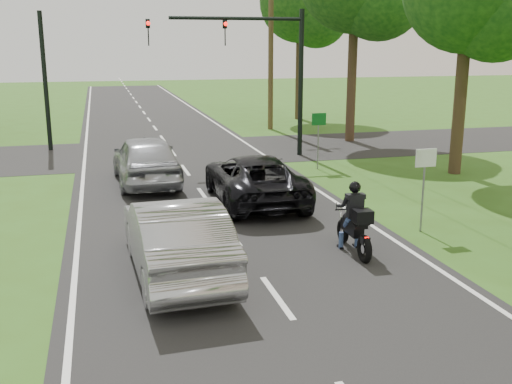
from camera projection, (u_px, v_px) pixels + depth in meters
ground at (277, 298)px, 11.21m from camera, size 140.00×140.00×0.00m
road at (194, 182)px, 20.59m from camera, size 8.00×100.00×0.01m
cross_road at (172, 152)px, 26.23m from camera, size 60.00×7.00×0.01m
motorcycle_rider at (355, 225)px, 13.46m from camera, size 0.55×1.95×1.68m
dark_suv at (254, 179)px, 17.78m from camera, size 2.52×5.23×1.44m
silver_sedan at (176, 237)px, 12.15m from camera, size 1.89×4.91×1.59m
silver_suv at (146, 159)px, 20.11m from camera, size 2.16×5.00×1.68m
traffic_signal at (258, 56)px, 24.17m from camera, size 6.38×0.44×6.00m
signal_pole_far at (45, 82)px, 26.10m from camera, size 0.20×0.20×6.00m
utility_pole_far at (271, 35)px, 32.16m from camera, size 1.60×0.28×10.00m
sign_white at (425, 170)px, 14.78m from camera, size 0.55×0.07×2.12m
sign_green at (319, 127)px, 22.34m from camera, size 0.55×0.07×2.12m
tree_row_e at (306, 6)px, 36.10m from camera, size 5.28×5.12×9.61m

